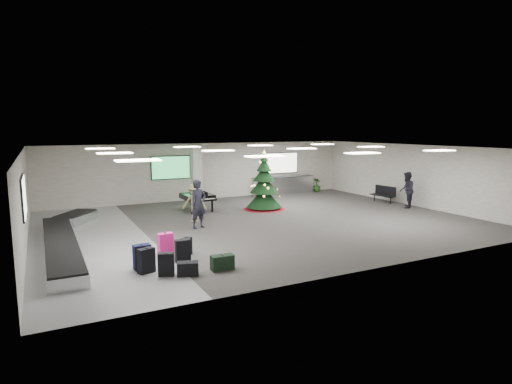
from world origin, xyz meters
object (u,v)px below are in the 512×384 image
traveler_a (198,204)px  traveler_bench (407,190)px  traveler_b (194,203)px  baggage_carousel (64,239)px  pink_suitcase (165,244)px  service_counter (283,185)px  christmas_tree (264,189)px  grand_piano (198,197)px  bench (384,193)px  potted_plant_right (317,185)px  potted_plant_left (259,191)px

traveler_a → traveler_bench: traveler_a is taller
traveler_b → traveler_bench: bearing=23.1°
baggage_carousel → pink_suitcase: 4.03m
service_counter → christmas_tree: size_ratio=1.35×
grand_piano → traveler_bench: bearing=-24.0°
grand_piano → bench: grand_piano is taller
baggage_carousel → service_counter: service_counter is taller
service_counter → traveler_bench: (3.15, -7.01, 0.38)m
bench → traveler_a: traveler_a is taller
pink_suitcase → bench: bench is taller
pink_suitcase → traveler_a: traveler_a is taller
bench → baggage_carousel: bearing=-179.1°
baggage_carousel → grand_piano: grand_piano is taller
traveler_a → potted_plant_right: (10.23, 6.29, -0.55)m
baggage_carousel → christmas_tree: 9.78m
potted_plant_right → traveler_a: bearing=-148.4°
christmas_tree → potted_plant_right: bearing=33.0°
christmas_tree → bench: (6.77, -1.27, -0.51)m
baggage_carousel → traveler_a: 5.10m
traveler_b → potted_plant_right: (9.97, 5.04, -0.39)m
baggage_carousel → service_counter: size_ratio=2.40×
grand_piano → traveler_a: size_ratio=0.89×
pink_suitcase → bench: bearing=11.8°
pink_suitcase → potted_plant_left: 11.99m
grand_piano → bench: 10.18m
bench → traveler_a: size_ratio=0.74×
bench → potted_plant_left: bearing=135.0°
bench → traveler_b: size_ratio=0.89×
baggage_carousel → bench: 16.20m
baggage_carousel → potted_plant_right: bearing=23.3°
baggage_carousel → bench: bearing=5.2°
traveler_b → potted_plant_right: traveler_b is taller
grand_piano → traveler_b: traveler_b is taller
pink_suitcase → traveler_bench: size_ratio=0.40×
traveler_bench → potted_plant_right: size_ratio=2.11×
service_counter → bench: service_counter is taller
pink_suitcase → service_counter: bearing=37.5°
traveler_b → bench: bearing=32.3°
pink_suitcase → potted_plant_right: (12.46, 9.44, 0.07)m
traveler_bench → potted_plant_right: bearing=-123.9°
bench → christmas_tree: bearing=165.1°
traveler_bench → traveler_a: bearing=-42.8°
traveler_b → potted_plant_right: size_ratio=1.90×
pink_suitcase → bench: size_ratio=0.51×
traveler_bench → potted_plant_left: size_ratio=2.40×
potted_plant_right → pink_suitcase: bearing=-142.8°
pink_suitcase → traveler_bench: traveler_bench is taller
pink_suitcase → christmas_tree: christmas_tree is taller
baggage_carousel → potted_plant_right: size_ratio=11.08×
bench → potted_plant_left: (-5.32, 4.58, -0.13)m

